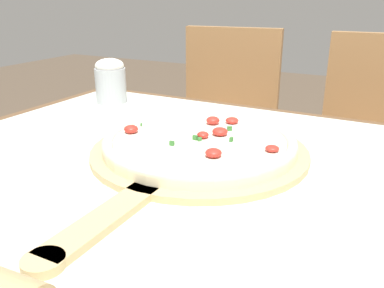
{
  "coord_description": "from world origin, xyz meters",
  "views": [
    {
      "loc": [
        0.3,
        -0.54,
        1.02
      ],
      "look_at": [
        -0.02,
        0.07,
        0.77
      ],
      "focal_mm": 38.0,
      "sensor_mm": 36.0,
      "label": 1
    }
  ],
  "objects": [
    {
      "name": "chair_right",
      "position": [
        0.25,
        0.87,
        0.52
      ],
      "size": [
        0.41,
        0.41,
        0.9
      ],
      "rotation": [
        0.0,
        0.0,
        0.03
      ],
      "color": "#A37547",
      "rests_on": "ground_plane"
    },
    {
      "name": "pizza_peel",
      "position": [
        -0.02,
        0.08,
        0.74
      ],
      "size": [
        0.41,
        0.61,
        0.01
      ],
      "color": "tan",
      "rests_on": "towel_cloth"
    },
    {
      "name": "flour_cup",
      "position": [
        -0.41,
        0.33,
        0.8
      ],
      "size": [
        0.08,
        0.08,
        0.12
      ],
      "color": "#B2B7BC",
      "rests_on": "towel_cloth"
    },
    {
      "name": "pizza",
      "position": [
        -0.02,
        0.1,
        0.76
      ],
      "size": [
        0.36,
        0.36,
        0.04
      ],
      "color": "beige",
      "rests_on": "pizza_peel"
    },
    {
      "name": "dining_table",
      "position": [
        0.0,
        0.0,
        0.62
      ],
      "size": [
        1.16,
        0.99,
        0.73
      ],
      "color": "brown",
      "rests_on": "ground_plane"
    },
    {
      "name": "towel_cloth",
      "position": [
        0.0,
        0.0,
        0.73
      ],
      "size": [
        1.08,
        0.91,
        0.0
      ],
      "color": "silver",
      "rests_on": "dining_table"
    },
    {
      "name": "chair_left",
      "position": [
        -0.3,
        0.87,
        0.52
      ],
      "size": [
        0.44,
        0.44,
        0.9
      ],
      "rotation": [
        0.0,
        0.0,
        0.12
      ],
      "color": "#A37547",
      "rests_on": "ground_plane"
    }
  ]
}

